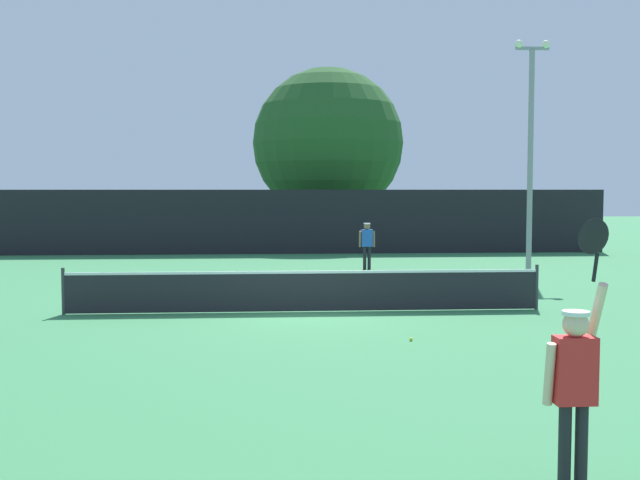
{
  "coord_description": "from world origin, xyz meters",
  "views": [
    {
      "loc": [
        -0.89,
        -18.01,
        2.87
      ],
      "look_at": [
        0.59,
        3.45,
        1.45
      ],
      "focal_mm": 43.93,
      "sensor_mm": 36.0,
      "label": 1
    }
  ],
  "objects_px": {
    "light_pole": "(531,142)",
    "parked_car_mid": "(218,228)",
    "large_tree": "(328,143)",
    "player_serving": "(575,373)",
    "tennis_ball": "(411,339)",
    "player_receiving": "(367,241)",
    "parked_car_near": "(127,229)"
  },
  "relations": [
    {
      "from": "player_receiving",
      "to": "parked_car_mid",
      "type": "xyz_separation_m",
      "value": [
        -6.07,
        13.98,
        -0.23
      ]
    },
    {
      "from": "player_serving",
      "to": "player_receiving",
      "type": "distance_m",
      "value": 20.41
    },
    {
      "from": "tennis_ball",
      "to": "parked_car_mid",
      "type": "relative_size",
      "value": 0.02
    },
    {
      "from": "parked_car_near",
      "to": "large_tree",
      "type": "bearing_deg",
      "value": 3.99
    },
    {
      "from": "player_receiving",
      "to": "parked_car_near",
      "type": "distance_m",
      "value": 17.11
    },
    {
      "from": "tennis_ball",
      "to": "light_pole",
      "type": "relative_size",
      "value": 0.01
    },
    {
      "from": "player_serving",
      "to": "large_tree",
      "type": "relative_size",
      "value": 0.29
    },
    {
      "from": "player_receiving",
      "to": "parked_car_mid",
      "type": "height_order",
      "value": "parked_car_mid"
    },
    {
      "from": "tennis_ball",
      "to": "light_pole",
      "type": "bearing_deg",
      "value": 61.26
    },
    {
      "from": "light_pole",
      "to": "parked_car_mid",
      "type": "height_order",
      "value": "light_pole"
    },
    {
      "from": "player_receiving",
      "to": "parked_car_mid",
      "type": "distance_m",
      "value": 15.25
    },
    {
      "from": "light_pole",
      "to": "large_tree",
      "type": "height_order",
      "value": "large_tree"
    },
    {
      "from": "parked_car_mid",
      "to": "large_tree",
      "type": "bearing_deg",
      "value": -8.83
    },
    {
      "from": "large_tree",
      "to": "parked_car_near",
      "type": "distance_m",
      "value": 11.25
    },
    {
      "from": "player_serving",
      "to": "parked_car_near",
      "type": "height_order",
      "value": "player_serving"
    },
    {
      "from": "tennis_ball",
      "to": "large_tree",
      "type": "distance_m",
      "value": 26.29
    },
    {
      "from": "player_serving",
      "to": "large_tree",
      "type": "height_order",
      "value": "large_tree"
    },
    {
      "from": "tennis_ball",
      "to": "large_tree",
      "type": "bearing_deg",
      "value": 88.94
    },
    {
      "from": "large_tree",
      "to": "player_serving",
      "type": "bearing_deg",
      "value": -90.56
    },
    {
      "from": "player_serving",
      "to": "player_receiving",
      "type": "relative_size",
      "value": 1.57
    },
    {
      "from": "player_receiving",
      "to": "light_pole",
      "type": "relative_size",
      "value": 0.21
    },
    {
      "from": "player_serving",
      "to": "light_pole",
      "type": "xyz_separation_m",
      "value": [
        5.83,
        18.31,
        3.26
      ]
    },
    {
      "from": "parked_car_near",
      "to": "light_pole",
      "type": "bearing_deg",
      "value": -37.1
    },
    {
      "from": "light_pole",
      "to": "parked_car_mid",
      "type": "xyz_separation_m",
      "value": [
        -11.21,
        16.08,
        -3.63
      ]
    },
    {
      "from": "player_serving",
      "to": "tennis_ball",
      "type": "relative_size",
      "value": 38.1
    },
    {
      "from": "player_receiving",
      "to": "large_tree",
      "type": "xyz_separation_m",
      "value": [
        -0.37,
        12.77,
        4.18
      ]
    },
    {
      "from": "player_serving",
      "to": "light_pole",
      "type": "distance_m",
      "value": 19.49
    },
    {
      "from": "player_serving",
      "to": "parked_car_mid",
      "type": "bearing_deg",
      "value": 98.9
    },
    {
      "from": "parked_car_mid",
      "to": "player_serving",
      "type": "bearing_deg",
      "value": -77.93
    },
    {
      "from": "large_tree",
      "to": "parked_car_near",
      "type": "height_order",
      "value": "large_tree"
    },
    {
      "from": "light_pole",
      "to": "player_receiving",
      "type": "bearing_deg",
      "value": 157.83
    },
    {
      "from": "tennis_ball",
      "to": "parked_car_mid",
      "type": "distance_m",
      "value": 27.5
    }
  ]
}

